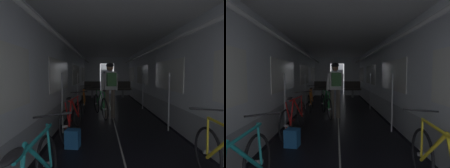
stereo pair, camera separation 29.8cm
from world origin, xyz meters
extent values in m
cube|color=black|center=(-1.41, 3.25, 0.00)|extent=(0.08, 11.50, 0.01)
cube|color=black|center=(1.41, 3.25, 0.00)|extent=(0.08, 11.50, 0.01)
cube|color=beige|center=(0.00, 3.25, 0.00)|extent=(0.03, 11.27, 0.00)
cube|color=#9EA0A5|center=(-1.51, 3.25, 0.30)|extent=(0.12, 11.50, 0.60)
cube|color=silver|center=(-1.51, 3.25, 1.53)|extent=(0.12, 11.50, 1.85)
cube|color=white|center=(-1.45, 2.67, 1.35)|extent=(0.02, 1.90, 0.80)
cube|color=white|center=(-1.45, 5.55, 1.35)|extent=(0.02, 1.90, 0.80)
cube|color=white|center=(-1.45, 8.42, 1.35)|extent=(0.02, 1.90, 0.80)
cube|color=yellow|center=(-1.45, 2.77, 1.35)|extent=(0.01, 0.20, 0.28)
cylinder|color=white|center=(-1.17, 3.25, 2.10)|extent=(0.07, 11.04, 0.07)
cylinder|color=#B7BABF|center=(-1.27, 2.10, 0.70)|extent=(0.04, 0.04, 1.40)
cylinder|color=#B7BABF|center=(-1.27, 4.70, 0.70)|extent=(0.04, 0.04, 1.40)
cube|color=#9EA0A5|center=(1.51, 3.25, 0.30)|extent=(0.12, 11.50, 0.60)
cube|color=silver|center=(1.51, 3.25, 1.53)|extent=(0.12, 11.50, 1.85)
cube|color=white|center=(1.45, 2.67, 1.35)|extent=(0.02, 1.90, 0.80)
cube|color=white|center=(1.45, 5.55, 1.35)|extent=(0.02, 1.90, 0.80)
cube|color=white|center=(1.45, 8.42, 1.35)|extent=(0.02, 1.90, 0.80)
cube|color=yellow|center=(1.45, 2.87, 1.35)|extent=(0.01, 0.20, 0.28)
cylinder|color=white|center=(1.17, 3.25, 2.10)|extent=(0.07, 11.04, 0.07)
cylinder|color=#B7BABF|center=(1.27, 2.10, 0.70)|extent=(0.04, 0.04, 1.40)
cylinder|color=#B7BABF|center=(1.27, 4.70, 0.70)|extent=(0.04, 0.04, 1.40)
cube|color=silver|center=(-0.95, 9.06, 1.23)|extent=(1.00, 0.12, 2.45)
cube|color=silver|center=(0.95, 9.06, 1.23)|extent=(1.00, 0.12, 2.45)
cube|color=silver|center=(0.00, 9.06, 2.25)|extent=(0.90, 0.12, 0.40)
cube|color=#4C4F54|center=(0.00, 9.76, 1.03)|extent=(0.81, 0.04, 2.05)
cube|color=silver|center=(0.00, 3.25, 2.51)|extent=(3.14, 11.62, 0.12)
cylinder|color=gray|center=(-0.90, 8.00, 0.22)|extent=(0.12, 0.12, 0.44)
cube|color=#47423D|center=(-0.90, 8.00, 0.49)|extent=(0.96, 0.44, 0.10)
cube|color=#47423D|center=(-0.90, 8.19, 0.74)|extent=(0.96, 0.08, 0.40)
torus|color=gray|center=(-1.33, 8.22, 0.94)|extent=(0.14, 0.14, 0.02)
cylinder|color=gray|center=(0.90, 8.00, 0.22)|extent=(0.12, 0.12, 0.44)
cube|color=#47423D|center=(0.90, 8.00, 0.49)|extent=(0.96, 0.44, 0.10)
cube|color=#47423D|center=(0.90, 8.19, 0.74)|extent=(0.96, 0.08, 0.40)
torus|color=gray|center=(0.47, 8.22, 0.94)|extent=(0.14, 0.14, 0.02)
torus|color=black|center=(-1.08, 1.52, 0.33)|extent=(0.15, 0.68, 0.67)
cylinder|color=#B2B2B7|center=(-1.08, 1.52, 0.33)|extent=(0.10, 0.06, 0.06)
torus|color=black|center=(-0.98, 2.53, 0.33)|extent=(0.15, 0.68, 0.67)
cylinder|color=#B2B2B7|center=(-0.98, 2.53, 0.33)|extent=(0.10, 0.06, 0.06)
cylinder|color=red|center=(-0.99, 2.22, 0.55)|extent=(0.13, 0.54, 0.56)
cylinder|color=red|center=(-1.03, 1.81, 0.55)|extent=(0.05, 0.35, 0.55)
cylinder|color=red|center=(-0.99, 2.06, 0.82)|extent=(0.12, 0.82, 0.04)
cylinder|color=red|center=(-1.06, 1.58, 0.58)|extent=(0.07, 0.16, 0.49)
cylinder|color=red|center=(-1.06, 1.74, 0.31)|extent=(0.07, 0.45, 0.07)
cylinder|color=red|center=(-0.96, 2.50, 0.58)|extent=(0.06, 0.09, 0.49)
cylinder|color=black|center=(-1.04, 1.96, 0.29)|extent=(0.04, 0.17, 0.17)
ellipsoid|color=black|center=(-1.03, 1.63, 0.88)|extent=(0.12, 0.25, 0.07)
cylinder|color=black|center=(-0.94, 2.52, 0.92)|extent=(0.44, 0.07, 0.06)
torus|color=black|center=(-0.99, 0.10, 0.33)|extent=(0.12, 0.67, 0.67)
cylinder|color=#B2B2B7|center=(-0.99, 0.10, 0.33)|extent=(0.10, 0.05, 0.06)
cylinder|color=teal|center=(-0.96, -0.21, 0.55)|extent=(0.10, 0.54, 0.56)
cylinder|color=teal|center=(-0.93, -0.37, 0.81)|extent=(0.05, 0.82, 0.04)
cylinder|color=teal|center=(-0.96, 0.07, 0.57)|extent=(0.09, 0.09, 0.49)
ellipsoid|color=black|center=(-0.91, -0.80, 0.87)|extent=(0.10, 0.24, 0.07)
cylinder|color=black|center=(-0.92, 0.09, 0.91)|extent=(0.44, 0.03, 0.08)
torus|color=black|center=(-0.99, 3.94, 0.33)|extent=(0.15, 0.68, 0.67)
cylinder|color=#B2B2B7|center=(-0.99, 3.94, 0.33)|extent=(0.10, 0.06, 0.06)
torus|color=black|center=(-1.06, 4.96, 0.33)|extent=(0.15, 0.68, 0.67)
cylinder|color=#B2B2B7|center=(-1.06, 4.96, 0.33)|extent=(0.10, 0.06, 0.06)
cylinder|color=orange|center=(-1.02, 4.64, 0.55)|extent=(0.06, 0.54, 0.56)
cylinder|color=orange|center=(-0.99, 4.23, 0.55)|extent=(0.11, 0.34, 0.55)
cylinder|color=orange|center=(-0.98, 4.49, 0.82)|extent=(0.09, 0.82, 0.04)
cylinder|color=orange|center=(-0.97, 4.01, 0.57)|extent=(0.06, 0.17, 0.49)
cylinder|color=orange|center=(-1.01, 4.16, 0.31)|extent=(0.06, 0.45, 0.07)
cylinder|color=orange|center=(-1.04, 4.93, 0.57)|extent=(0.08, 0.09, 0.49)
cylinder|color=black|center=(-1.03, 4.39, 0.29)|extent=(0.04, 0.17, 0.17)
ellipsoid|color=black|center=(-0.95, 4.06, 0.88)|extent=(0.11, 0.25, 0.07)
cylinder|color=black|center=(-1.01, 4.95, 0.92)|extent=(0.44, 0.05, 0.07)
torus|color=black|center=(1.06, 0.27, 0.33)|extent=(0.14, 0.67, 0.67)
cylinder|color=#B2B2B7|center=(1.06, 0.27, 0.33)|extent=(0.10, 0.06, 0.05)
cylinder|color=yellow|center=(1.02, -0.04, 0.55)|extent=(0.06, 0.54, 0.56)
cylinder|color=yellow|center=(1.04, 0.24, 0.58)|extent=(0.06, 0.09, 0.49)
cylinder|color=black|center=(1.03, 0.26, 0.92)|extent=(0.44, 0.07, 0.05)
cylinder|color=brown|center=(-0.19, 3.35, 0.45)|extent=(0.13, 0.13, 0.90)
cylinder|color=brown|center=(0.00, 3.39, 0.45)|extent=(0.13, 0.13, 0.90)
cube|color=silver|center=(-0.09, 3.37, 1.18)|extent=(0.40, 0.29, 0.56)
cylinder|color=silver|center=(-0.31, 3.34, 1.13)|extent=(0.13, 0.21, 0.53)
cylinder|color=silver|center=(0.12, 3.43, 1.13)|extent=(0.13, 0.21, 0.53)
sphere|color=#9E7051|center=(-0.09, 3.37, 1.58)|extent=(0.21, 0.21, 0.21)
ellipsoid|color=black|center=(-0.09, 3.37, 1.65)|extent=(0.29, 0.32, 0.16)
cube|color=#3D703D|center=(-0.06, 3.20, 1.22)|extent=(0.31, 0.21, 0.40)
torus|color=black|center=(-0.26, 3.13, 0.33)|extent=(0.24, 0.66, 0.67)
cylinder|color=#B2B2B7|center=(-0.26, 3.13, 0.33)|extent=(0.10, 0.07, 0.05)
torus|color=black|center=(-0.53, 4.11, 0.33)|extent=(0.24, 0.66, 0.67)
cylinder|color=#B2B2B7|center=(-0.53, 4.11, 0.33)|extent=(0.10, 0.07, 0.05)
cylinder|color=#1E8438|center=(-0.44, 3.81, 0.55)|extent=(0.16, 0.54, 0.56)
cylinder|color=#1E8438|center=(-0.33, 3.42, 0.55)|extent=(0.15, 0.33, 0.55)
cylinder|color=#1E8438|center=(-0.39, 3.67, 0.82)|extent=(0.25, 0.80, 0.04)
cylinder|color=#1E8438|center=(-0.27, 3.20, 0.58)|extent=(0.04, 0.17, 0.49)
cylinder|color=#1E8438|center=(-0.32, 3.35, 0.31)|extent=(0.15, 0.44, 0.07)
cylinder|color=#1E8438|center=(-0.52, 4.09, 0.58)|extent=(0.07, 0.09, 0.49)
cylinder|color=black|center=(-0.38, 3.56, 0.29)|extent=(0.06, 0.17, 0.17)
ellipsoid|color=black|center=(-0.27, 3.25, 0.88)|extent=(0.15, 0.26, 0.06)
cylinder|color=black|center=(-0.50, 4.11, 0.92)|extent=(0.43, 0.14, 0.05)
cube|color=#1E5693|center=(-0.90, 1.29, 0.17)|extent=(0.29, 0.24, 0.34)
camera|label=1|loc=(-0.35, -1.86, 1.39)|focal=27.11mm
camera|label=2|loc=(-0.06, -1.87, 1.39)|focal=27.11mm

